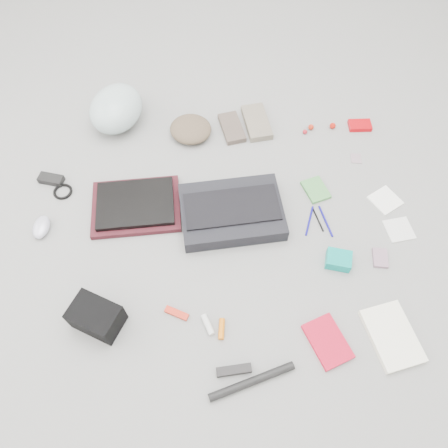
{
  "coord_description": "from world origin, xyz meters",
  "views": [
    {
      "loc": [
        0.0,
        -0.92,
        1.59
      ],
      "look_at": [
        0.0,
        0.0,
        0.05
      ],
      "focal_mm": 35.0,
      "sensor_mm": 36.0,
      "label": 1
    }
  ],
  "objects_px": {
    "laptop": "(135,203)",
    "bike_helmet": "(116,109)",
    "book_red": "(328,341)",
    "accordion_wallet": "(338,260)",
    "camera_bag": "(96,317)",
    "messenger_bag": "(232,212)"
  },
  "relations": [
    {
      "from": "laptop",
      "to": "bike_helmet",
      "type": "relative_size",
      "value": 1.1
    },
    {
      "from": "book_red",
      "to": "accordion_wallet",
      "type": "distance_m",
      "value": 0.33
    },
    {
      "from": "laptop",
      "to": "camera_bag",
      "type": "xyz_separation_m",
      "value": [
        -0.08,
        -0.51,
        0.02
      ]
    },
    {
      "from": "laptop",
      "to": "book_red",
      "type": "height_order",
      "value": "laptop"
    },
    {
      "from": "messenger_bag",
      "to": "book_red",
      "type": "bearing_deg",
      "value": -65.51
    },
    {
      "from": "messenger_bag",
      "to": "laptop",
      "type": "bearing_deg",
      "value": 166.12
    },
    {
      "from": "messenger_bag",
      "to": "bike_helmet",
      "type": "bearing_deg",
      "value": 126.87
    },
    {
      "from": "bike_helmet",
      "to": "book_red",
      "type": "distance_m",
      "value": 1.41
    },
    {
      "from": "book_red",
      "to": "accordion_wallet",
      "type": "bearing_deg",
      "value": 51.82
    },
    {
      "from": "camera_bag",
      "to": "accordion_wallet",
      "type": "height_order",
      "value": "camera_bag"
    },
    {
      "from": "bike_helmet",
      "to": "camera_bag",
      "type": "distance_m",
      "value": 1.01
    },
    {
      "from": "laptop",
      "to": "bike_helmet",
      "type": "xyz_separation_m",
      "value": [
        -0.14,
        0.51,
        0.05
      ]
    },
    {
      "from": "messenger_bag",
      "to": "accordion_wallet",
      "type": "height_order",
      "value": "messenger_bag"
    },
    {
      "from": "messenger_bag",
      "to": "laptop",
      "type": "distance_m",
      "value": 0.41
    },
    {
      "from": "messenger_bag",
      "to": "book_red",
      "type": "relative_size",
      "value": 2.35
    },
    {
      "from": "messenger_bag",
      "to": "camera_bag",
      "type": "height_order",
      "value": "camera_bag"
    },
    {
      "from": "book_red",
      "to": "accordion_wallet",
      "type": "relative_size",
      "value": 1.85
    },
    {
      "from": "camera_bag",
      "to": "accordion_wallet",
      "type": "xyz_separation_m",
      "value": [
        0.92,
        0.25,
        -0.03
      ]
    },
    {
      "from": "messenger_bag",
      "to": "accordion_wallet",
      "type": "bearing_deg",
      "value": -35.3
    },
    {
      "from": "messenger_bag",
      "to": "bike_helmet",
      "type": "xyz_separation_m",
      "value": [
        -0.55,
        0.55,
        0.05
      ]
    },
    {
      "from": "camera_bag",
      "to": "book_red",
      "type": "xyz_separation_m",
      "value": [
        0.84,
        -0.08,
        -0.05
      ]
    },
    {
      "from": "camera_bag",
      "to": "accordion_wallet",
      "type": "distance_m",
      "value": 0.95
    }
  ]
}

